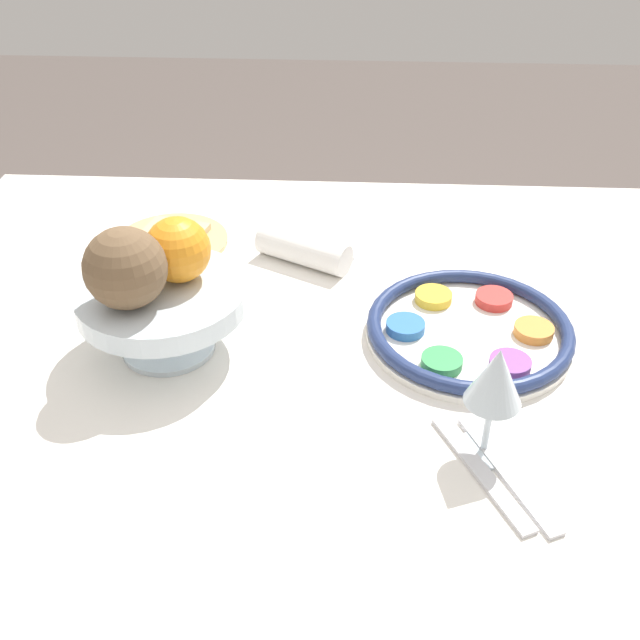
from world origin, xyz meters
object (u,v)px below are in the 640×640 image
coconut (125,268)px  napkin_roll (303,249)px  bread_plate (171,239)px  wine_glass (496,381)px  fruit_stand (163,302)px  seder_plate (469,330)px  orange_fruit (178,250)px

coconut → napkin_roll: 0.37m
bread_plate → wine_glass: bearing=135.2°
fruit_stand → bread_plate: (0.06, -0.29, -0.07)m
seder_plate → coconut: coconut is taller
orange_fruit → bread_plate: (0.08, -0.27, -0.14)m
orange_fruit → wine_glass: bearing=152.7°
fruit_stand → wine_glass: bearing=156.8°
napkin_roll → bread_plate: bearing=-13.1°
coconut → napkin_roll: coconut is taller
wine_glass → fruit_stand: (0.41, -0.18, -0.03)m
orange_fruit → bread_plate: orange_fruit is taller
wine_glass → orange_fruit: size_ratio=1.71×
orange_fruit → napkin_roll: size_ratio=0.54×
wine_glass → napkin_roll: size_ratio=0.92×
coconut → seder_plate: bearing=-169.5°
coconut → orange_fruit: bearing=-129.1°
fruit_stand → bread_plate: fruit_stand is taller
wine_glass → seder_plate: bearing=-91.6°
coconut → fruit_stand: bearing=-127.1°
napkin_roll → orange_fruit: bearing=55.3°
seder_plate → wine_glass: 0.24m
seder_plate → napkin_roll: (0.25, -0.19, 0.01)m
fruit_stand → coconut: 0.09m
bread_plate → napkin_roll: size_ratio=1.18×
fruit_stand → bread_plate: 0.31m
seder_plate → orange_fruit: orange_fruit is taller
wine_glass → bread_plate: bearing=-44.8°
bread_plate → napkin_roll: 0.24m
wine_glass → napkin_roll: 0.49m
seder_plate → fruit_stand: 0.43m
seder_plate → orange_fruit: size_ratio=3.30×
fruit_stand → orange_fruit: (-0.02, -0.03, 0.07)m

